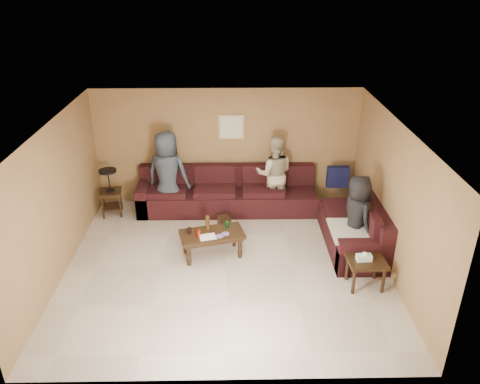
{
  "coord_description": "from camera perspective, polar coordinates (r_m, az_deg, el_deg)",
  "views": [
    {
      "loc": [
        0.12,
        -6.76,
        4.71
      ],
      "look_at": [
        0.25,
        0.85,
        1.0
      ],
      "focal_mm": 35.0,
      "sensor_mm": 36.0,
      "label": 1
    }
  ],
  "objects": [
    {
      "name": "person_left",
      "position": [
        9.56,
        -8.8,
        2.16
      ],
      "size": [
        0.99,
        0.78,
        1.79
      ],
      "primitive_type": "imported",
      "rotation": [
        0.0,
        0.0,
        2.88
      ],
      "color": "#2F3641",
      "rests_on": "ground"
    },
    {
      "name": "room",
      "position": [
        7.41,
        -1.82,
        1.71
      ],
      "size": [
        5.6,
        5.5,
        2.5
      ],
      "color": "#BDB0A0",
      "rests_on": "ground"
    },
    {
      "name": "coffee_table",
      "position": [
        8.3,
        -3.46,
        -5.4
      ],
      "size": [
        1.21,
        0.81,
        0.74
      ],
      "rotation": [
        0.0,
        0.0,
        0.25
      ],
      "color": "black",
      "rests_on": "ground"
    },
    {
      "name": "end_table_left",
      "position": [
        9.94,
        -15.53,
        0.08
      ],
      "size": [
        0.51,
        0.51,
        1.0
      ],
      "rotation": [
        0.0,
        0.0,
        0.18
      ],
      "color": "black",
      "rests_on": "ground"
    },
    {
      "name": "waste_bin",
      "position": [
        9.25,
        -1.94,
        -3.71
      ],
      "size": [
        0.28,
        0.28,
        0.26
      ],
      "primitive_type": "cube",
      "rotation": [
        0.0,
        0.0,
        0.36
      ],
      "color": "black",
      "rests_on": "ground"
    },
    {
      "name": "person_middle",
      "position": [
        9.7,
        4.18,
        2.24
      ],
      "size": [
        0.84,
        0.68,
        1.62
      ],
      "primitive_type": "imported",
      "rotation": [
        0.0,
        0.0,
        3.06
      ],
      "color": "#BDB08C",
      "rests_on": "ground"
    },
    {
      "name": "wall_art",
      "position": [
        9.71,
        -1.06,
        7.93
      ],
      "size": [
        0.52,
        0.04,
        0.52
      ],
      "color": "tan",
      "rests_on": "ground"
    },
    {
      "name": "person_right",
      "position": [
        8.39,
        14.03,
        -2.93
      ],
      "size": [
        0.68,
        0.85,
        1.53
      ],
      "primitive_type": "imported",
      "rotation": [
        0.0,
        0.0,
        1.87
      ],
      "color": "black",
      "rests_on": "ground"
    },
    {
      "name": "side_table_right",
      "position": [
        7.78,
        15.12,
        -8.46
      ],
      "size": [
        0.62,
        0.52,
        0.64
      ],
      "rotation": [
        0.0,
        0.0,
        0.05
      ],
      "color": "black",
      "rests_on": "ground"
    },
    {
      "name": "sectional_sofa",
      "position": [
        9.39,
        3.37,
        -1.89
      ],
      "size": [
        4.65,
        2.9,
        0.97
      ],
      "color": "black",
      "rests_on": "ground"
    }
  ]
}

